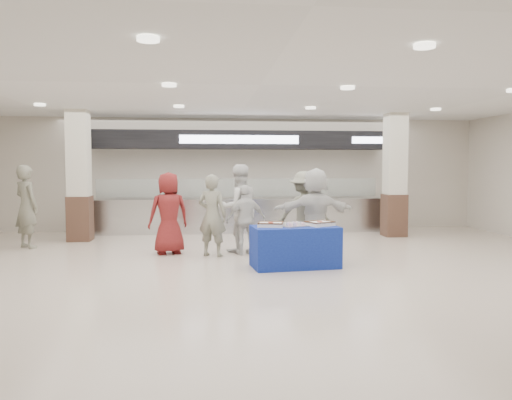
{
  "coord_description": "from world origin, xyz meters",
  "views": [
    {
      "loc": [
        -0.91,
        -8.39,
        1.86
      ],
      "look_at": [
        0.1,
        1.6,
        1.16
      ],
      "focal_mm": 35.0,
      "sensor_mm": 36.0,
      "label": 1
    }
  ],
  "objects": [
    {
      "name": "display_table",
      "position": [
        0.7,
        0.51,
        0.38
      ],
      "size": [
        1.63,
        0.94,
        0.75
      ],
      "primitive_type": "cube",
      "rotation": [
        0.0,
        0.0,
        0.11
      ],
      "color": "navy",
      "rests_on": "ground"
    },
    {
      "name": "cupcake_tray",
      "position": [
        0.68,
        0.49,
        0.79
      ],
      "size": [
        0.56,
        0.5,
        0.07
      ],
      "color": "#A5A5A9",
      "rests_on": "display_table"
    },
    {
      "name": "civilian_white",
      "position": [
        1.31,
        1.58,
        0.9
      ],
      "size": [
        1.71,
        0.66,
        1.8
      ],
      "primitive_type": "imported",
      "rotation": [
        0.0,
        0.0,
        3.22
      ],
      "color": "silver",
      "rests_on": "ground"
    },
    {
      "name": "column_right",
      "position": [
        4.0,
        4.2,
        1.53
      ],
      "size": [
        0.55,
        0.55,
        3.2
      ],
      "color": "#3C251B",
      "rests_on": "ground"
    },
    {
      "name": "soldier_a",
      "position": [
        -0.79,
        1.75,
        0.84
      ],
      "size": [
        0.72,
        0.62,
        1.68
      ],
      "primitive_type": "imported",
      "rotation": [
        0.0,
        0.0,
        2.71
      ],
      "color": "slate",
      "rests_on": "ground"
    },
    {
      "name": "soldier_b",
      "position": [
        1.15,
        1.9,
        0.87
      ],
      "size": [
        1.23,
        0.88,
        1.73
      ],
      "primitive_type": "imported",
      "rotation": [
        0.0,
        0.0,
        2.92
      ],
      "color": "slate",
      "rests_on": "ground"
    },
    {
      "name": "chef_tall",
      "position": [
        -0.22,
        2.25,
        0.94
      ],
      "size": [
        1.1,
        0.99,
        1.88
      ],
      "primitive_type": "imported",
      "rotation": [
        0.0,
        0.0,
        3.51
      ],
      "color": "silver",
      "rests_on": "ground"
    },
    {
      "name": "civilian_maroon",
      "position": [
        -1.69,
        2.12,
        0.86
      ],
      "size": [
        0.97,
        0.78,
        1.72
      ],
      "primitive_type": "imported",
      "rotation": [
        0.0,
        0.0,
        3.47
      ],
      "color": "maroon",
      "rests_on": "ground"
    },
    {
      "name": "sheet_cake_right",
      "position": [
        1.17,
        0.55,
        0.8
      ],
      "size": [
        0.57,
        0.52,
        0.1
      ],
      "color": "white",
      "rests_on": "display_table"
    },
    {
      "name": "column_left",
      "position": [
        -4.0,
        4.2,
        1.53
      ],
      "size": [
        0.55,
        0.55,
        3.2
      ],
      "color": "#3C251B",
      "rests_on": "ground"
    },
    {
      "name": "ground",
      "position": [
        0.0,
        0.0,
        0.0
      ],
      "size": [
        14.0,
        14.0,
        0.0
      ],
      "primitive_type": "plane",
      "color": "beige",
      "rests_on": "ground"
    },
    {
      "name": "soldier_bg",
      "position": [
        -4.92,
        3.21,
        0.93
      ],
      "size": [
        0.81,
        0.78,
        1.87
      ],
      "primitive_type": "imported",
      "rotation": [
        0.0,
        0.0,
        2.44
      ],
      "color": "slate",
      "rests_on": "ground"
    },
    {
      "name": "sheet_cake_left",
      "position": [
        0.25,
        0.5,
        0.8
      ],
      "size": [
        0.51,
        0.43,
        0.09
      ],
      "color": "white",
      "rests_on": "display_table"
    },
    {
      "name": "serving_line",
      "position": [
        0.0,
        5.4,
        1.16
      ],
      "size": [
        8.7,
        0.85,
        2.8
      ],
      "color": "#B8BBBF",
      "rests_on": "ground"
    },
    {
      "name": "chef_short",
      "position": [
        -0.09,
        1.89,
        0.73
      ],
      "size": [
        0.91,
        0.56,
        1.45
      ],
      "primitive_type": "imported",
      "rotation": [
        0.0,
        0.0,
        3.4
      ],
      "color": "silver",
      "rests_on": "ground"
    }
  ]
}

